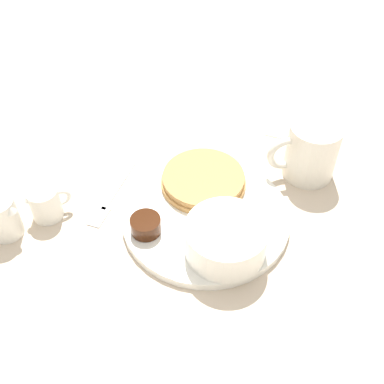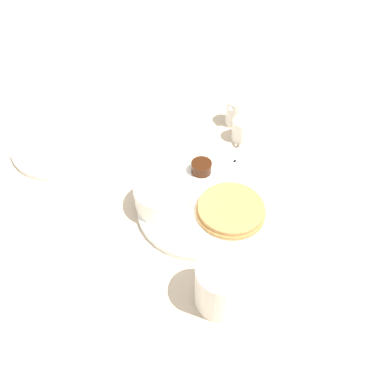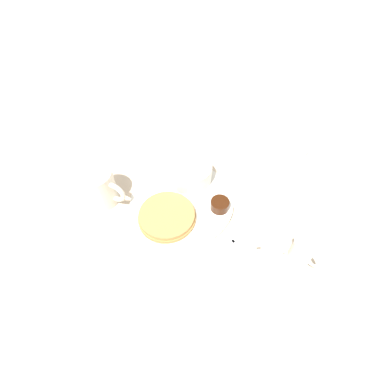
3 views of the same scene
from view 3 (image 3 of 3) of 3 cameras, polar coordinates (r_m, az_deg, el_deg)
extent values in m
plane|color=#C6B299|center=(0.69, -1.91, -2.14)|extent=(4.00, 4.00, 0.00)
cylinder|color=white|center=(0.68, -1.92, -1.85)|extent=(0.23, 0.23, 0.01)
cylinder|color=#B78447|center=(0.65, -4.78, -4.80)|extent=(0.12, 0.12, 0.01)
cylinder|color=#B78447|center=(0.64, -4.83, -4.35)|extent=(0.12, 0.12, 0.01)
cylinder|color=white|center=(0.70, -0.53, 3.85)|extent=(0.11, 0.11, 0.05)
cylinder|color=white|center=(0.69, -0.54, 4.90)|extent=(0.09, 0.09, 0.01)
cylinder|color=#38190A|center=(0.66, 5.32, -2.44)|extent=(0.04, 0.04, 0.02)
cylinder|color=white|center=(0.72, 0.81, 3.91)|extent=(0.05, 0.05, 0.02)
sphere|color=white|center=(0.71, 0.83, 4.78)|extent=(0.03, 0.03, 0.03)
cylinder|color=silver|center=(0.69, -17.45, 0.95)|extent=(0.08, 0.08, 0.09)
torus|color=silver|center=(0.67, -14.66, -0.01)|extent=(0.05, 0.05, 0.06)
cylinder|color=white|center=(0.62, 14.90, -10.81)|extent=(0.04, 0.04, 0.05)
torus|color=white|center=(0.61, 12.82, -10.43)|extent=(0.02, 0.03, 0.03)
cone|color=white|center=(0.60, 17.11, -10.12)|extent=(0.01, 0.01, 0.01)
cylinder|color=white|center=(0.63, 20.26, -10.45)|extent=(0.04, 0.04, 0.06)
torus|color=white|center=(0.62, 21.85, -11.83)|extent=(0.03, 0.01, 0.03)
cone|color=white|center=(0.61, 19.65, -8.00)|extent=(0.02, 0.02, 0.01)
cube|color=silver|center=(0.62, 4.29, -11.68)|extent=(0.02, 0.10, 0.00)
cube|color=silver|center=(0.64, 8.95, -8.50)|extent=(0.03, 0.04, 0.00)
cube|color=white|center=(0.71, -23.69, -6.51)|extent=(0.13, 0.10, 0.00)
cylinder|color=white|center=(0.88, 14.72, 11.10)|extent=(0.24, 0.24, 0.01)
camera|label=1|loc=(0.79, 26.17, 45.72)|focal=45.00mm
camera|label=2|loc=(0.69, -54.25, 34.94)|focal=35.00mm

